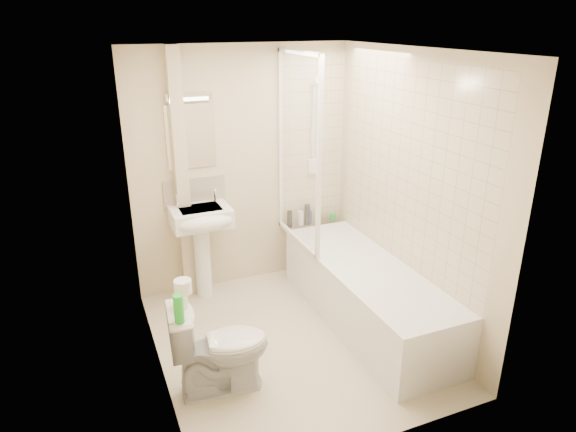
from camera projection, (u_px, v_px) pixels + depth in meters
name	position (u px, v px, depth m)	size (l,w,h in m)	color
floor	(292.00, 340.00, 4.44)	(2.50, 2.50, 0.00)	beige
wall_back	(243.00, 170.00, 5.08)	(2.20, 0.02, 2.40)	beige
wall_left	(149.00, 232.00, 3.61)	(0.02, 2.50, 2.40)	beige
wall_right	(410.00, 194.00, 4.40)	(0.02, 2.50, 2.40)	beige
ceiling	(293.00, 50.00, 3.57)	(2.20, 2.50, 0.02)	white
tile_back	(312.00, 141.00, 5.26)	(0.70, 0.01, 1.75)	beige
tile_right	(409.00, 167.00, 4.34)	(0.01, 2.10, 1.75)	beige
pipe_boxing	(182.00, 179.00, 4.81)	(0.12, 0.12, 2.40)	beige
splashback	(195.00, 193.00, 4.96)	(0.60, 0.01, 0.30)	beige
mirror	(191.00, 137.00, 4.76)	(0.46, 0.01, 0.60)	white
strip_light	(189.00, 96.00, 4.60)	(0.42, 0.07, 0.07)	silver
bathtub	(367.00, 293.00, 4.63)	(0.70, 2.10, 0.55)	white
shower_screen	(298.00, 152.00, 4.75)	(0.04, 0.92, 1.80)	white
shower_fixture	(314.00, 131.00, 5.18)	(0.10, 0.16, 0.99)	white
pedestal_sink	(202.00, 228.00, 4.86)	(0.55, 0.50, 1.07)	white
bottle_black_a	(290.00, 219.00, 5.37)	(0.06, 0.06, 0.18)	black
bottle_white_a	(301.00, 218.00, 5.42)	(0.06, 0.06, 0.16)	silver
bottle_black_b	(307.00, 215.00, 5.44)	(0.06, 0.06, 0.22)	black
bottle_blue	(310.00, 218.00, 5.46)	(0.05, 0.05, 0.14)	#121D4F
bottle_cream	(318.00, 215.00, 5.49)	(0.06, 0.06, 0.18)	beige
bottle_green	(333.00, 217.00, 5.58)	(0.06, 0.06, 0.08)	green
toilet	(220.00, 347.00, 3.75)	(0.75, 0.47, 0.72)	white
toilet_roll_lower	(181.00, 301.00, 3.56)	(0.10, 0.10, 0.09)	white
toilet_roll_upper	(183.00, 286.00, 3.56)	(0.12, 0.12, 0.10)	white
green_bottle	(179.00, 309.00, 3.37)	(0.07, 0.07, 0.20)	green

